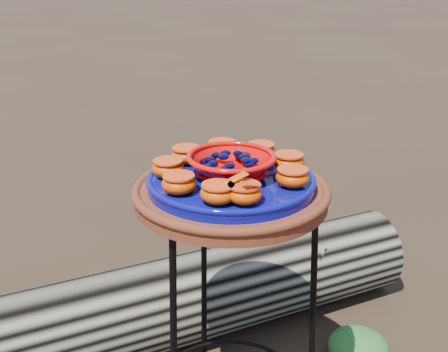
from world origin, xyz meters
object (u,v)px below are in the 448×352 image
object	(u,v)px
plant_stand	(230,327)
red_bowl	(231,166)
terracotta_saucer	(231,195)
cobalt_plate	(231,183)
driftwood_log	(189,298)

from	to	relation	value
plant_stand	red_bowl	world-z (taller)	red_bowl
plant_stand	terracotta_saucer	xyz separation A→B (m)	(0.00, 0.00, 0.37)
cobalt_plate	red_bowl	size ratio (longest dim) A/B	2.00
plant_stand	driftwood_log	bearing A→B (deg)	86.59
red_bowl	driftwood_log	xyz separation A→B (m)	(0.03, 0.45, -0.64)
cobalt_plate	driftwood_log	world-z (taller)	cobalt_plate
plant_stand	red_bowl	size ratio (longest dim) A/B	3.66
terracotta_saucer	driftwood_log	size ratio (longest dim) A/B	0.28
plant_stand	cobalt_plate	distance (m)	0.40
cobalt_plate	driftwood_log	distance (m)	0.75
red_bowl	driftwood_log	world-z (taller)	red_bowl
plant_stand	red_bowl	distance (m)	0.44
plant_stand	terracotta_saucer	size ratio (longest dim) A/B	1.57
driftwood_log	plant_stand	bearing A→B (deg)	-93.41
driftwood_log	red_bowl	bearing A→B (deg)	-93.41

